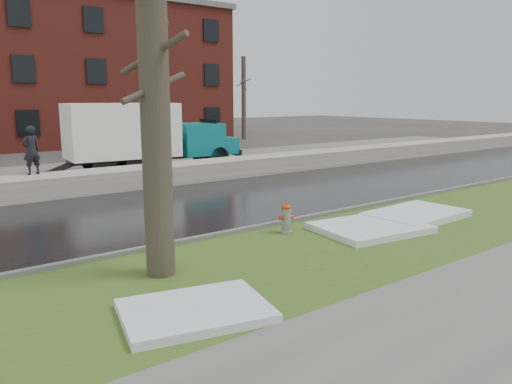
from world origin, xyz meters
TOP-DOWN VIEW (x-y plane):
  - ground at (0.00, 0.00)m, footprint 120.00×120.00m
  - verge at (0.00, -1.25)m, footprint 60.00×4.50m
  - sidewalk at (0.00, -5.00)m, footprint 60.00×3.00m
  - road at (0.00, 4.50)m, footprint 60.00×7.00m
  - parking_lot at (0.00, 13.00)m, footprint 60.00×9.00m
  - curb at (0.00, 1.00)m, footprint 60.00×0.15m
  - snowbank at (0.00, 8.70)m, footprint 60.00×1.60m
  - brick_building at (2.00, 30.00)m, footprint 26.00×12.00m
  - bg_tree_right at (16.00, 24.00)m, footprint 1.40×1.62m
  - fire_hydrant at (0.18, 0.26)m, footprint 0.38×0.34m
  - tree at (-3.59, -0.52)m, footprint 1.38×1.62m
  - box_truck at (2.15, 12.63)m, footprint 9.32×2.74m
  - worker at (-3.51, 9.17)m, footprint 0.68×0.54m
  - snow_patch_near at (2.00, -0.85)m, footprint 2.84×2.32m
  - snow_patch_far at (-4.00, -2.50)m, footprint 2.51×2.07m
  - snow_patch_side at (4.09, -0.72)m, footprint 2.88×1.92m

SIDE VIEW (x-z plane):
  - ground at x=0.00m, z-range 0.00..0.00m
  - road at x=0.00m, z-range 0.00..0.03m
  - parking_lot at x=0.00m, z-range 0.00..0.03m
  - verge at x=0.00m, z-range 0.00..0.04m
  - sidewalk at x=0.00m, z-range 0.00..0.05m
  - curb at x=0.00m, z-range 0.00..0.14m
  - snow_patch_far at x=-4.00m, z-range 0.04..0.18m
  - snow_patch_near at x=2.00m, z-range 0.04..0.20m
  - snow_patch_side at x=4.09m, z-range 0.04..0.22m
  - snowbank at x=0.00m, z-range 0.00..0.75m
  - fire_hydrant at x=0.18m, z-range 0.07..0.83m
  - worker at x=-3.51m, z-range 0.75..2.40m
  - box_truck at x=2.15m, z-range 0.09..3.17m
  - bg_tree_right at x=16.00m, z-range 0.08..6.58m
  - tree at x=-3.59m, z-range 0.06..6.78m
  - brick_building at x=2.00m, z-range 0.00..10.00m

